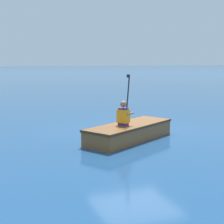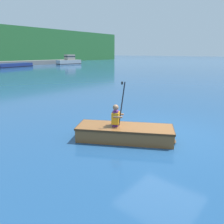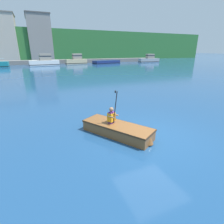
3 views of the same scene
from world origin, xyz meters
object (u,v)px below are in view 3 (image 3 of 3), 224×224
moored_boat_outer_slip_west (77,60)px  rowboat_foreground (118,129)px  person_paddler (112,116)px  moored_boat_dock_center_near (45,61)px  moored_boat_dock_west_end (107,62)px  moored_boat_dock_center_far (149,59)px

moored_boat_outer_slip_west → rowboat_foreground: (-6.94, -36.68, -0.62)m
person_paddler → rowboat_foreground: bearing=-59.3°
moored_boat_dock_center_near → person_paddler: bearing=-90.0°
moored_boat_outer_slip_west → moored_boat_dock_west_end: bearing=-10.8°
moored_boat_dock_center_near → rowboat_foreground: 35.63m
moored_boat_outer_slip_west → rowboat_foreground: moored_boat_outer_slip_west is taller
moored_boat_outer_slip_west → person_paddler: size_ratio=3.79×
person_paddler → moored_boat_dock_west_end: bearing=68.1°
moored_boat_outer_slip_west → moored_boat_dock_center_near: bearing=-171.5°
moored_boat_dock_center_far → person_paddler: (-26.25, -34.57, -0.03)m
person_paddler → moored_boat_dock_center_far: bearing=52.8°
moored_boat_dock_center_far → moored_boat_outer_slip_west: bearing=174.5°
moored_boat_dock_center_near → rowboat_foreground: size_ratio=2.11×
moored_boat_dock_center_near → moored_boat_outer_slip_west: (7.12, 1.06, 0.01)m
moored_boat_dock_center_far → moored_boat_outer_slip_west: (-19.16, 1.85, 0.11)m
moored_boat_outer_slip_west → person_paddler: moored_boat_outer_slip_west is taller
moored_boat_dock_center_near → moored_boat_dock_center_far: bearing=-1.7°
rowboat_foreground → moored_boat_dock_center_near: bearing=90.3°
moored_boat_dock_west_end → rowboat_foreground: bearing=-111.6°
moored_boat_outer_slip_west → rowboat_foreground: size_ratio=1.71×
moored_boat_dock_west_end → person_paddler: 37.82m
moored_boat_dock_center_far → rowboat_foreground: 43.53m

